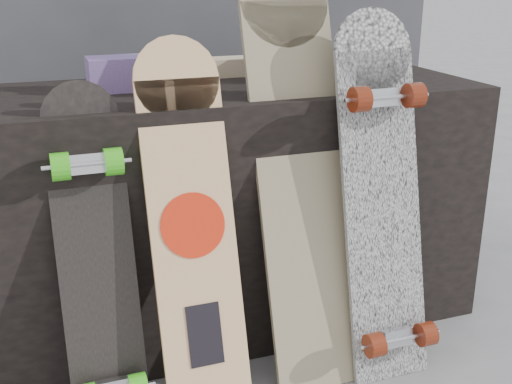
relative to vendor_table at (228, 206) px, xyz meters
name	(u,v)px	position (x,y,z in m)	size (l,w,h in m)	color
vendor_table	(228,206)	(0.00, 0.00, 0.00)	(1.60, 0.60, 0.80)	black
merch_box_purple	(118,74)	(-0.32, 0.05, 0.45)	(0.18, 0.12, 0.10)	#5C3B7A
merch_box_small	(293,61)	(0.24, 0.05, 0.46)	(0.14, 0.14, 0.12)	#5C3B7A
merch_box_flat	(231,67)	(0.08, 0.20, 0.43)	(0.22, 0.10, 0.06)	#D1B78C
longboard_geisha	(192,220)	(-0.22, -0.37, 0.12)	(0.23, 0.33, 0.99)	beige
longboard_celtic	(300,159)	(0.12, -0.30, 0.23)	(0.27, 0.40, 1.20)	beige
longboard_cascadia	(383,193)	(0.34, -0.41, 0.14)	(0.24, 0.32, 1.05)	white
skateboard_dark	(96,255)	(-0.47, -0.35, 0.05)	(0.20, 0.31, 0.89)	black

